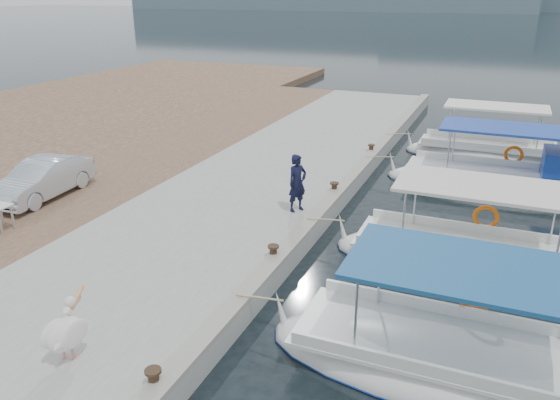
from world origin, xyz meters
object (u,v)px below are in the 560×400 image
at_px(pelican, 66,332).
at_px(fishing_caique_d, 504,185).
at_px(fishing_caique_e, 486,155).
at_px(fishing_caique_c, 466,262).
at_px(fishing_caique_b, 448,366).
at_px(parked_car, 42,179).
at_px(fisherman, 297,183).

bearing_deg(pelican, fishing_caique_d, 63.40).
xyz_separation_m(fishing_caique_e, pelican, (-6.10, -17.62, 0.91)).
bearing_deg(pelican, fishing_caique_c, 49.47).
height_order(fishing_caique_b, pelican, fishing_caique_b).
relative_size(fishing_caique_c, parked_car, 1.90).
height_order(fishing_caique_b, fishing_caique_e, same).
distance_m(fishing_caique_e, fisherman, 10.81).
height_order(fishing_caique_e, fisherman, fishing_caique_e).
bearing_deg(pelican, parked_car, 137.01).
bearing_deg(parked_car, fishing_caique_b, -17.10).
relative_size(fishing_caique_b, parked_car, 1.92).
bearing_deg(fishing_caique_e, fisherman, -116.68).
bearing_deg(fisherman, fishing_caique_d, -12.76).
xyz_separation_m(fishing_caique_e, parked_car, (-12.57, -11.58, 0.97)).
xyz_separation_m(fishing_caique_e, fisherman, (-4.82, -9.60, 1.23)).
height_order(fishing_caique_d, parked_car, fishing_caique_d).
height_order(fishing_caique_c, fishing_caique_d, same).
bearing_deg(fishing_caique_d, fishing_caique_e, 101.98).
xyz_separation_m(fishing_caique_c, fisherman, (-4.92, 0.78, 1.23)).
bearing_deg(fishing_caique_e, fishing_caique_c, -89.47).
bearing_deg(fisherman, pelican, -157.50).
bearing_deg(fishing_caique_e, pelican, -109.09).
relative_size(fishing_caique_d, pelican, 6.06).
relative_size(fishing_caique_b, fishing_caique_e, 1.04).
height_order(fishing_caique_d, fisherman, fishing_caique_d).
xyz_separation_m(fishing_caique_b, pelican, (-6.23, -2.83, 0.91)).
relative_size(fishing_caique_c, fishing_caique_e, 1.03).
height_order(fishing_caique_e, parked_car, fishing_caique_e).
bearing_deg(pelican, fishing_caique_b, 24.41).
height_order(fisherman, parked_car, fisherman).
bearing_deg(fishing_caique_d, parked_car, -149.89).
bearing_deg(fishing_caique_d, fishing_caique_c, -96.22).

